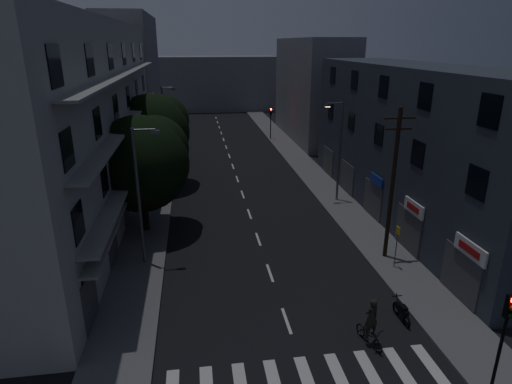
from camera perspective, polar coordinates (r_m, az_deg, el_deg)
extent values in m
plane|color=black|center=(41.76, -2.59, 1.95)|extent=(160.00, 160.00, 0.00)
cube|color=#565659|center=(41.71, -12.89, 1.55)|extent=(3.00, 90.00, 0.15)
cube|color=#565659|center=(43.09, 7.39, 2.46)|extent=(3.00, 90.00, 0.15)
cube|color=beige|center=(18.18, 7.01, -24.03)|extent=(0.50, 3.00, 0.01)
cube|color=beige|center=(18.50, 11.25, -23.38)|extent=(0.50, 3.00, 0.01)
cube|color=beige|center=(18.91, 15.28, -22.64)|extent=(0.50, 3.00, 0.01)
cube|color=beige|center=(19.40, 19.08, -21.85)|extent=(0.50, 3.00, 0.01)
cube|color=beige|center=(19.95, 22.65, -21.02)|extent=(0.50, 3.00, 0.01)
cube|color=beige|center=(21.17, 4.10, -16.74)|extent=(0.15, 2.00, 0.01)
cube|color=beige|center=(24.87, 1.87, -10.72)|extent=(0.15, 2.00, 0.01)
cube|color=beige|center=(28.79, 0.29, -6.29)|extent=(0.15, 2.00, 0.01)
cube|color=beige|center=(32.87, -0.88, -2.93)|extent=(0.15, 2.00, 0.01)
cube|color=beige|center=(37.04, -1.79, -0.33)|extent=(0.15, 2.00, 0.01)
cube|color=beige|center=(41.29, -2.51, 1.75)|extent=(0.15, 2.00, 0.01)
cube|color=beige|center=(45.58, -3.10, 3.44)|extent=(0.15, 2.00, 0.01)
cube|color=beige|center=(49.91, -3.59, 4.83)|extent=(0.15, 2.00, 0.01)
cube|color=beige|center=(54.26, -4.00, 6.00)|extent=(0.15, 2.00, 0.01)
cube|color=beige|center=(58.64, -4.35, 7.00)|extent=(0.15, 2.00, 0.01)
cube|color=beige|center=(63.04, -4.66, 7.86)|extent=(0.15, 2.00, 0.01)
cube|color=beige|center=(67.45, -4.92, 8.60)|extent=(0.15, 2.00, 0.01)
cube|color=beige|center=(71.87, -5.15, 9.26)|extent=(0.15, 2.00, 0.01)
cube|color=beige|center=(76.30, -5.36, 9.84)|extent=(0.15, 2.00, 0.01)
cube|color=#A2A29E|center=(34.10, -22.21, 8.71)|extent=(6.00, 36.00, 14.00)
cube|color=black|center=(21.15, -21.48, -11.78)|extent=(0.06, 1.60, 1.60)
cube|color=black|center=(26.37, -18.77, -5.12)|extent=(0.06, 1.60, 1.60)
cube|color=black|center=(31.87, -17.01, -0.71)|extent=(0.06, 1.60, 1.60)
cube|color=black|center=(37.52, -15.77, 2.40)|extent=(0.06, 1.60, 1.60)
cube|color=black|center=(43.26, -14.86, 4.68)|extent=(0.06, 1.60, 1.60)
cube|color=black|center=(49.07, -14.16, 6.43)|extent=(0.06, 1.60, 1.60)
cube|color=black|center=(19.76, -22.61, -3.76)|extent=(0.06, 1.60, 1.60)
cube|color=black|center=(25.27, -19.54, 1.51)|extent=(0.06, 1.60, 1.60)
cube|color=black|center=(30.96, -17.58, 4.87)|extent=(0.06, 1.60, 1.60)
cube|color=black|center=(36.76, -16.22, 7.17)|extent=(0.06, 1.60, 1.60)
cube|color=black|center=(42.60, -15.23, 8.85)|extent=(0.06, 1.60, 1.60)
cube|color=black|center=(48.49, -14.47, 10.11)|extent=(0.06, 1.60, 1.60)
cube|color=black|center=(18.83, -23.85, 5.25)|extent=(0.06, 1.60, 1.60)
cube|color=black|center=(24.55, -20.38, 8.64)|extent=(0.06, 1.60, 1.60)
cube|color=black|center=(30.38, -18.20, 10.72)|extent=(0.06, 1.60, 1.60)
cube|color=black|center=(36.26, -16.70, 12.11)|extent=(0.06, 1.60, 1.60)
cube|color=black|center=(42.18, -15.62, 13.12)|extent=(0.06, 1.60, 1.60)
cube|color=black|center=(48.11, -14.79, 13.87)|extent=(0.06, 1.60, 1.60)
cube|color=black|center=(18.41, -25.23, 14.93)|extent=(0.06, 1.60, 1.60)
cube|color=black|center=(24.23, -21.28, 16.07)|extent=(0.06, 1.60, 1.60)
cube|color=black|center=(30.12, -18.85, 16.73)|extent=(0.06, 1.60, 1.60)
cube|color=black|center=(36.04, -17.21, 17.15)|extent=(0.06, 1.60, 1.60)
cube|color=black|center=(41.99, -16.02, 17.45)|extent=(0.06, 1.60, 1.60)
cube|color=black|center=(47.95, -15.13, 17.67)|extent=(0.06, 1.60, 1.60)
cube|color=gray|center=(34.06, -15.85, 4.21)|extent=(1.00, 32.40, 0.12)
cube|color=gray|center=(33.41, -16.36, 9.51)|extent=(1.00, 32.40, 0.12)
cube|color=gray|center=(33.06, -16.89, 14.97)|extent=(1.00, 32.40, 0.12)
cube|color=gray|center=(34.31, -15.88, 2.75)|extent=(0.80, 32.40, 0.12)
cube|color=#424247|center=(21.45, -21.26, -13.16)|extent=(0.06, 2.40, 2.40)
cube|color=#424247|center=(26.61, -18.61, -6.30)|extent=(0.06, 2.40, 2.40)
cube|color=#424247|center=(32.07, -16.89, -1.71)|extent=(0.06, 2.40, 2.40)
cube|color=#424247|center=(37.69, -15.68, 1.53)|extent=(0.06, 2.40, 2.40)
cube|color=#424247|center=(43.41, -14.78, 3.92)|extent=(0.06, 2.40, 2.40)
cube|color=#424247|center=(49.20, -14.09, 5.75)|extent=(0.06, 2.40, 2.40)
cube|color=#2E343F|center=(33.52, 20.34, 6.15)|extent=(6.00, 28.00, 11.00)
cube|color=black|center=(22.33, 27.36, 1.12)|extent=(0.06, 1.40, 1.50)
cube|color=black|center=(26.79, 20.76, 4.79)|extent=(0.06, 1.40, 1.50)
cube|color=black|center=(31.58, 16.06, 7.34)|extent=(0.06, 1.40, 1.50)
cube|color=black|center=(36.58, 12.59, 9.18)|extent=(0.06, 1.40, 1.50)
cube|color=black|center=(41.69, 9.94, 10.55)|extent=(0.06, 1.40, 1.50)
cube|color=black|center=(21.66, 28.70, 9.44)|extent=(0.06, 1.40, 1.50)
cube|color=black|center=(26.23, 21.62, 11.77)|extent=(0.06, 1.40, 1.50)
cube|color=black|center=(31.11, 16.64, 13.29)|extent=(0.06, 1.40, 1.50)
cube|color=black|center=(36.17, 12.98, 14.32)|extent=(0.06, 1.40, 1.50)
cube|color=black|center=(41.34, 10.21, 15.07)|extent=(0.06, 1.40, 1.50)
cube|color=#424247|center=(24.14, 25.55, -9.99)|extent=(0.06, 3.00, 2.60)
cube|color=#424247|center=(28.32, 19.58, -4.84)|extent=(0.06, 3.00, 2.60)
cube|color=#424247|center=(32.89, 15.27, -1.03)|extent=(0.06, 3.00, 2.60)
cube|color=#424247|center=(37.71, 12.04, 1.84)|extent=(0.06, 3.00, 2.60)
cube|color=#424247|center=(42.69, 9.55, 4.04)|extent=(0.06, 3.00, 2.60)
cube|color=silver|center=(23.01, 26.68, -6.86)|extent=(0.12, 2.40, 0.80)
cube|color=#B21414|center=(22.96, 26.51, -6.89)|extent=(0.02, 1.60, 0.36)
cube|color=silver|center=(27.26, 20.32, -2.00)|extent=(0.12, 2.20, 0.80)
cube|color=#B21414|center=(27.22, 20.17, -2.01)|extent=(0.02, 1.40, 0.36)
cube|color=navy|center=(31.89, 15.76, 1.52)|extent=(0.12, 2.00, 0.70)
cube|color=slate|center=(63.35, -16.18, 14.55)|extent=(6.00, 20.00, 16.00)
cube|color=slate|center=(59.16, 7.52, 13.38)|extent=(6.00, 20.00, 13.00)
cube|color=slate|center=(85.09, -5.84, 14.19)|extent=(24.00, 8.00, 10.00)
cylinder|color=black|center=(30.09, -14.70, -1.07)|extent=(0.44, 0.44, 4.28)
sphere|color=black|center=(29.32, -15.13, 3.64)|extent=(6.43, 6.43, 6.43)
sphere|color=black|center=(29.80, -13.25, 5.64)|extent=(4.50, 4.50, 4.50)
sphere|color=black|center=(28.70, -16.94, 4.13)|extent=(4.18, 4.18, 4.18)
cylinder|color=black|center=(39.46, -13.48, 3.96)|extent=(0.44, 0.44, 4.42)
sphere|color=black|center=(38.87, -13.78, 7.73)|extent=(6.65, 6.65, 6.65)
sphere|color=black|center=(39.45, -12.32, 9.23)|extent=(4.66, 4.66, 4.66)
sphere|color=black|center=(38.21, -15.18, 8.18)|extent=(4.33, 4.33, 4.33)
cylinder|color=black|center=(52.54, -12.50, 7.20)|extent=(0.44, 0.44, 3.37)
sphere|color=black|center=(52.17, -12.66, 9.36)|extent=(5.03, 5.03, 5.03)
sphere|color=black|center=(52.64, -11.84, 10.20)|extent=(3.52, 3.52, 3.52)
sphere|color=black|center=(51.67, -13.43, 9.64)|extent=(3.27, 3.27, 3.27)
cylinder|color=black|center=(18.76, 29.61, -18.35)|extent=(0.12, 0.12, 3.20)
cube|color=black|center=(17.67, 30.73, -12.99)|extent=(0.28, 0.22, 0.90)
sphere|color=black|center=(17.71, 30.88, -13.97)|extent=(0.22, 0.22, 0.22)
cylinder|color=black|center=(58.02, 1.96, 8.67)|extent=(0.12, 0.12, 3.20)
cube|color=black|center=(57.67, 1.98, 10.67)|extent=(0.28, 0.22, 0.90)
sphere|color=#FF0C05|center=(57.48, 2.01, 10.97)|extent=(0.22, 0.22, 0.22)
sphere|color=#3F330C|center=(57.52, 2.01, 10.68)|extent=(0.22, 0.22, 0.22)
sphere|color=black|center=(57.57, 2.01, 10.38)|extent=(0.22, 0.22, 0.22)
cylinder|color=black|center=(55.42, -11.04, 7.82)|extent=(0.12, 0.12, 3.20)
cube|color=black|center=(55.06, -11.18, 9.91)|extent=(0.28, 0.22, 0.90)
sphere|color=black|center=(54.86, -11.21, 10.23)|extent=(0.22, 0.22, 0.22)
sphere|color=#3F330C|center=(54.90, -11.19, 9.92)|extent=(0.22, 0.22, 0.22)
sphere|color=#0CFF26|center=(54.95, -11.17, 9.61)|extent=(0.22, 0.22, 0.22)
cylinder|color=slate|center=(24.91, -15.37, -0.86)|extent=(0.18, 0.18, 8.00)
cylinder|color=slate|center=(23.83, -14.76, 8.05)|extent=(1.20, 0.10, 0.10)
cube|color=slate|center=(23.79, -13.28, 7.79)|extent=(0.45, 0.25, 0.18)
cube|color=#4C4C4C|center=(23.81, -13.26, 7.55)|extent=(0.35, 0.18, 0.04)
cylinder|color=#595D60|center=(34.93, 11.08, 5.21)|extent=(0.18, 0.18, 8.00)
cylinder|color=#595D60|center=(34.02, 10.54, 11.57)|extent=(1.20, 0.10, 0.10)
cube|color=#595D60|center=(33.85, 9.54, 11.33)|extent=(0.45, 0.25, 0.18)
cube|color=#FFD88C|center=(33.87, 9.53, 11.16)|extent=(0.35, 0.18, 0.04)
cylinder|color=#595C60|center=(46.98, -12.14, 8.71)|extent=(0.18, 0.18, 8.00)
cylinder|color=#595C60|center=(46.41, -11.73, 13.48)|extent=(1.20, 0.10, 0.10)
cube|color=#595C60|center=(46.40, -10.95, 13.35)|extent=(0.45, 0.25, 0.18)
cube|color=#4C4C4C|center=(46.41, -10.95, 13.22)|extent=(0.35, 0.18, 0.04)
cylinder|color=black|center=(25.82, 17.71, 0.79)|extent=(0.24, 0.24, 9.00)
cube|color=black|center=(24.92, 18.63, 9.33)|extent=(1.80, 0.10, 0.10)
cube|color=black|center=(25.02, 18.48, 7.98)|extent=(1.50, 0.10, 0.10)
cylinder|color=#595B60|center=(25.86, 18.18, -7.02)|extent=(0.06, 0.06, 2.50)
cube|color=yellow|center=(25.43, 18.43, -4.90)|extent=(0.05, 0.35, 0.45)
torus|color=black|center=(21.76, 19.45, -15.98)|extent=(0.10, 0.63, 0.63)
torus|color=black|center=(22.52, 18.17, -14.52)|extent=(0.10, 0.63, 0.63)
cube|color=black|center=(21.98, 18.88, -14.63)|extent=(0.23, 0.98, 0.31)
cube|color=black|center=(21.76, 19.11, -14.30)|extent=(0.27, 0.40, 0.09)
cylinder|color=black|center=(22.28, 18.33, -13.72)|extent=(0.06, 0.39, 0.74)
cube|color=black|center=(22.20, 18.30, -13.02)|extent=(0.49, 0.04, 0.04)
imported|color=black|center=(20.14, 14.90, -17.91)|extent=(1.07, 1.89, 0.94)
imported|color=black|center=(19.62, 15.13, -15.81)|extent=(0.75, 0.59, 1.80)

